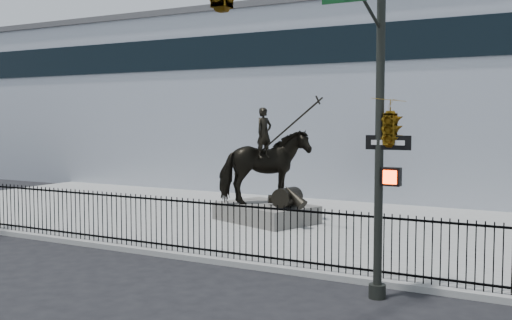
% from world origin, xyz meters
% --- Properties ---
extents(ground, '(120.00, 120.00, 0.00)m').
position_xyz_m(ground, '(0.00, 0.00, 0.00)').
color(ground, black).
rests_on(ground, ground).
extents(plaza, '(30.00, 12.00, 0.15)m').
position_xyz_m(plaza, '(0.00, 7.00, 0.07)').
color(plaza, gray).
rests_on(plaza, ground).
extents(building, '(44.00, 14.00, 9.00)m').
position_xyz_m(building, '(0.00, 20.00, 4.50)').
color(building, '#AFB6BF').
rests_on(building, ground).
extents(picket_fence, '(22.10, 0.10, 1.50)m').
position_xyz_m(picket_fence, '(0.00, 1.25, 0.90)').
color(picket_fence, black).
rests_on(picket_fence, plaza).
extents(statue_plinth, '(3.88, 3.26, 0.62)m').
position_xyz_m(statue_plinth, '(0.97, 6.65, 0.46)').
color(statue_plinth, '#605C57').
rests_on(statue_plinth, plaza).
extents(equestrian_statue, '(3.99, 3.22, 3.58)m').
position_xyz_m(equestrian_statue, '(1.03, 6.63, 2.06)').
color(equestrian_statue, black).
rests_on(equestrian_statue, statue_plinth).
extents(traffic_signal_right, '(2.17, 6.86, 7.00)m').
position_xyz_m(traffic_signal_right, '(6.47, -2.00, 4.85)').
color(traffic_signal_right, black).
rests_on(traffic_signal_right, ground).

